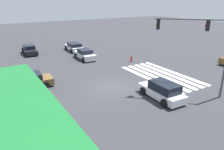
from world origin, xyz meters
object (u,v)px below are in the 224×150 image
car_1 (74,47)px  pedestrian (75,139)px  car_0 (29,81)px  fire_hydrant (131,59)px  car_4 (162,91)px  traffic_signal_mast (206,41)px  car_3 (30,50)px  car_2 (85,54)px

car_1 → pedestrian: size_ratio=2.69×
car_0 → pedestrian: bearing=93.7°
fire_hydrant → car_4: bearing=156.8°
traffic_signal_mast → car_3: size_ratio=1.50×
car_1 → car_4: size_ratio=1.00×
car_4 → car_1: bearing=0.8°
car_1 → fire_hydrant: 10.97m
car_3 → car_0: bearing=-8.9°
car_0 → car_2: car_2 is taller
car_4 → fire_hydrant: size_ratio=5.25×
traffic_signal_mast → car_3: (23.67, 9.52, -4.22)m
car_3 → fire_hydrant: size_ratio=5.30×
traffic_signal_mast → car_2: (16.45, 3.52, -4.20)m
traffic_signal_mast → car_4: 5.42m
car_3 → fire_hydrant: bearing=45.6°
car_3 → car_4: 23.31m
traffic_signal_mast → car_0: 16.38m
traffic_signal_mast → car_1: (22.05, 2.84, -4.22)m
car_0 → car_2: (6.72, -8.95, 0.03)m
traffic_signal_mast → car_4: traffic_signal_mast is taller
fire_hydrant → traffic_signal_mast: bearing=173.8°
car_2 → car_3: car_2 is taller
car_0 → car_1: size_ratio=1.00×
car_0 → car_1: car_0 is taller
car_2 → car_1: bearing=-6.3°
traffic_signal_mast → car_1: 22.63m
traffic_signal_mast → car_1: size_ratio=1.51×
car_3 → traffic_signal_mast: bearing=24.9°
car_2 → pedestrian: 20.00m
pedestrian → car_3: bearing=37.0°
car_2 → car_3: (7.22, 6.01, -0.01)m
traffic_signal_mast → pedestrian: bearing=51.9°
car_1 → fire_hydrant: size_ratio=5.27×
traffic_signal_mast → fire_hydrant: (11.89, -1.29, -4.44)m
fire_hydrant → car_0: bearing=98.9°
car_4 → car_0: bearing=49.2°
car_2 → fire_hydrant: 6.63m
fire_hydrant → car_2: bearing=46.5°
car_3 → car_1: bearing=79.4°
car_4 → fire_hydrant: bearing=-21.1°
car_2 → car_4: size_ratio=0.95×
pedestrian → fire_hydrant: pedestrian is taller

